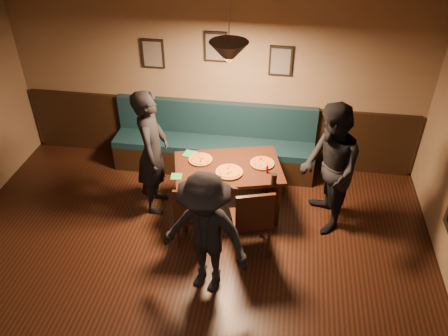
# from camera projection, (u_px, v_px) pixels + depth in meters

# --- Properties ---
(ceiling) EXTENTS (7.00, 7.00, 0.00)m
(ceiling) POSITION_uv_depth(u_px,v_px,m) (125.00, 96.00, 2.93)
(ceiling) COLOR silver
(ceiling) RESTS_ON ground
(wall_back) EXTENTS (6.00, 0.00, 6.00)m
(wall_back) POSITION_uv_depth(u_px,v_px,m) (216.00, 76.00, 6.57)
(wall_back) COLOR #8C704F
(wall_back) RESTS_ON ground
(wainscot) EXTENTS (5.88, 0.06, 1.00)m
(wainscot) POSITION_uv_depth(u_px,v_px,m) (217.00, 132.00, 7.06)
(wainscot) COLOR black
(wainscot) RESTS_ON ground
(booth_bench) EXTENTS (3.00, 0.60, 1.00)m
(booth_bench) POSITION_uv_depth(u_px,v_px,m) (214.00, 141.00, 6.85)
(booth_bench) COLOR #0F232D
(booth_bench) RESTS_ON ground
(picture_left) EXTENTS (0.32, 0.04, 0.42)m
(picture_left) POSITION_uv_depth(u_px,v_px,m) (153.00, 54.00, 6.48)
(picture_left) COLOR black
(picture_left) RESTS_ON wall_back
(picture_center) EXTENTS (0.32, 0.04, 0.42)m
(picture_center) POSITION_uv_depth(u_px,v_px,m) (216.00, 47.00, 6.28)
(picture_center) COLOR black
(picture_center) RESTS_ON wall_back
(picture_right) EXTENTS (0.32, 0.04, 0.42)m
(picture_right) POSITION_uv_depth(u_px,v_px,m) (281.00, 61.00, 6.26)
(picture_right) COLOR black
(picture_right) RESTS_ON wall_back
(pendant_lamp) EXTENTS (0.44, 0.44, 0.25)m
(pendant_lamp) POSITION_uv_depth(u_px,v_px,m) (229.00, 53.00, 5.02)
(pendant_lamp) COLOR black
(pendant_lamp) RESTS_ON ceiling
(dining_table) EXTENTS (1.53, 1.19, 0.73)m
(dining_table) POSITION_uv_depth(u_px,v_px,m) (228.00, 189.00, 6.11)
(dining_table) COLOR black
(dining_table) RESTS_ON floor
(chair_near_left) EXTENTS (0.40, 0.40, 0.89)m
(chair_near_left) POSITION_uv_depth(u_px,v_px,m) (194.00, 212.00, 5.60)
(chair_near_left) COLOR black
(chair_near_left) RESTS_ON floor
(chair_near_right) EXTENTS (0.55, 0.55, 1.00)m
(chair_near_right) POSITION_uv_depth(u_px,v_px,m) (251.00, 218.00, 5.43)
(chair_near_right) COLOR black
(chair_near_right) RESTS_ON floor
(diner_left) EXTENTS (0.47, 0.67, 1.74)m
(diner_left) POSITION_uv_depth(u_px,v_px,m) (152.00, 152.00, 5.92)
(diner_left) COLOR black
(diner_left) RESTS_ON floor
(diner_right) EXTENTS (0.81, 0.96, 1.73)m
(diner_right) POSITION_uv_depth(u_px,v_px,m) (329.00, 170.00, 5.61)
(diner_right) COLOR black
(diner_right) RESTS_ON floor
(diner_front) EXTENTS (1.10, 0.80, 1.53)m
(diner_front) POSITION_uv_depth(u_px,v_px,m) (205.00, 235.00, 4.81)
(diner_front) COLOR black
(diner_front) RESTS_ON floor
(pizza_a) EXTENTS (0.38, 0.38, 0.04)m
(pizza_a) POSITION_uv_depth(u_px,v_px,m) (200.00, 160.00, 6.00)
(pizza_a) COLOR orange
(pizza_a) RESTS_ON dining_table
(pizza_b) EXTENTS (0.36, 0.36, 0.04)m
(pizza_b) POSITION_uv_depth(u_px,v_px,m) (229.00, 172.00, 5.77)
(pizza_b) COLOR orange
(pizza_b) RESTS_ON dining_table
(pizza_c) EXTENTS (0.40, 0.40, 0.04)m
(pizza_c) POSITION_uv_depth(u_px,v_px,m) (262.00, 163.00, 5.93)
(pizza_c) COLOR orange
(pizza_c) RESTS_ON dining_table
(soda_glass) EXTENTS (0.09, 0.09, 0.15)m
(soda_glass) POSITION_uv_depth(u_px,v_px,m) (274.00, 179.00, 5.55)
(soda_glass) COLOR black
(soda_glass) RESTS_ON dining_table
(tabasco_bottle) EXTENTS (0.03, 0.03, 0.13)m
(tabasco_bottle) POSITION_uv_depth(u_px,v_px,m) (267.00, 168.00, 5.75)
(tabasco_bottle) COLOR maroon
(tabasco_bottle) RESTS_ON dining_table
(napkin_a) EXTENTS (0.19, 0.19, 0.01)m
(napkin_a) POSITION_uv_depth(u_px,v_px,m) (190.00, 154.00, 6.14)
(napkin_a) COLOR #207937
(napkin_a) RESTS_ON dining_table
(napkin_b) EXTENTS (0.15, 0.15, 0.01)m
(napkin_b) POSITION_uv_depth(u_px,v_px,m) (176.00, 176.00, 5.72)
(napkin_b) COLOR #207B3A
(napkin_b) RESTS_ON dining_table
(cutlery_set) EXTENTS (0.17, 0.09, 0.00)m
(cutlery_set) POSITION_uv_depth(u_px,v_px,m) (224.00, 186.00, 5.57)
(cutlery_set) COLOR silver
(cutlery_set) RESTS_ON dining_table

